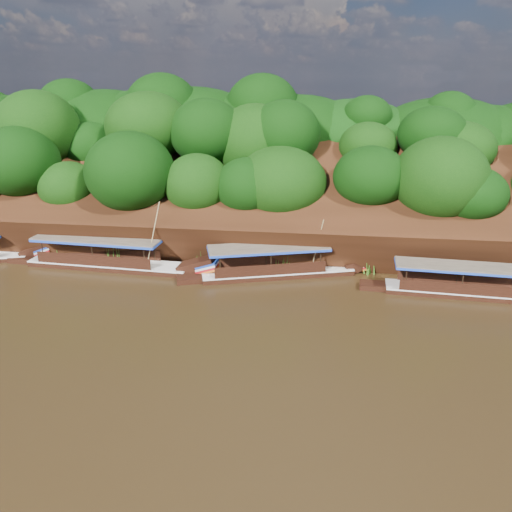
{
  "coord_description": "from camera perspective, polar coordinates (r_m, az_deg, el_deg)",
  "views": [
    {
      "loc": [
        3.22,
        -28.81,
        15.12
      ],
      "look_at": [
        -1.52,
        7.0,
        2.08
      ],
      "focal_mm": 35.0,
      "sensor_mm": 36.0,
      "label": 1
    }
  ],
  "objects": [
    {
      "name": "boat_2",
      "position": [
        43.08,
        -15.44,
        -0.63
      ],
      "size": [
        16.42,
        3.32,
        6.37
      ],
      "rotation": [
        0.0,
        0.0,
        -0.06
      ],
      "color": "black",
      "rests_on": "ground"
    },
    {
      "name": "reeds",
      "position": [
        41.47,
        -2.0,
        -0.32
      ],
      "size": [
        49.52,
        2.39,
        1.91
      ],
      "color": "#336318",
      "rests_on": "ground"
    },
    {
      "name": "boat_1",
      "position": [
        40.24,
        3.53,
        -1.4
      ],
      "size": [
        14.39,
        6.21,
        5.27
      ],
      "rotation": [
        0.0,
        0.0,
        0.3
      ],
      "color": "black",
      "rests_on": "ground"
    },
    {
      "name": "boat_0",
      "position": [
        39.82,
        24.2,
        -3.52
      ],
      "size": [
        14.14,
        3.26,
        5.23
      ],
      "rotation": [
        0.0,
        0.0,
        -0.07
      ],
      "color": "black",
      "rests_on": "ground"
    },
    {
      "name": "riverbank",
      "position": [
        53.31,
        3.84,
        5.43
      ],
      "size": [
        120.0,
        30.06,
        19.4
      ],
      "color": "black",
      "rests_on": "ground"
    },
    {
      "name": "ground",
      "position": [
        32.7,
        1.04,
        -7.7
      ],
      "size": [
        160.0,
        160.0,
        0.0
      ],
      "primitive_type": "plane",
      "color": "black",
      "rests_on": "ground"
    }
  ]
}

